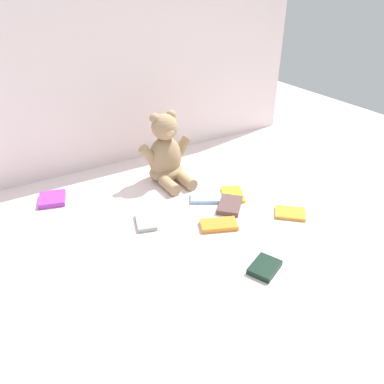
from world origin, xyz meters
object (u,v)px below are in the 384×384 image
Objects in this scene: book_case_2 at (290,213)px; book_case_5 at (52,199)px; book_case_3 at (265,267)px; book_case_7 at (230,205)px; teddy_bear at (166,156)px; book_case_4 at (233,194)px; book_case_0 at (219,225)px; book_case_1 at (206,198)px; book_case_6 at (146,221)px.

book_case_5 is (-0.72, 0.54, 0.00)m from book_case_2.
book_case_3 and book_case_7 have the same top height.
teddy_bear reaches higher than book_case_5.
book_case_3 is (-0.27, -0.18, 0.00)m from book_case_2.
book_case_4 is (0.17, 0.39, -0.00)m from book_case_3.
teddy_bear is 2.30× the size of book_case_7.
book_case_0 is at bearing -25.79° from book_case_3.
book_case_7 is at bearing -18.12° from book_case_5.
book_case_2 is (0.26, -0.47, -0.10)m from teddy_bear.
teddy_bear reaches higher than book_case_1.
teddy_bear reaches higher than book_case_3.
book_case_1 is at bearing 82.18° from book_case_2.
teddy_bear is 0.55m from book_case_2.
book_case_5 is at bearing 66.97° from book_case_0.
book_case_7 is (0.56, -0.38, -0.00)m from book_case_5.
book_case_2 is 0.24m from book_case_4.
book_case_2 is at bearing -81.05° from book_case_3.
book_case_0 is 0.13m from book_case_7.
teddy_bear reaches higher than book_case_7.
book_case_4 is at bearing -59.45° from teddy_bear.
book_case_1 is 0.43m from book_case_3.
book_case_2 and book_case_4 have the same top height.
book_case_0 is 0.65m from book_case_5.
book_case_4 is (0.16, -0.26, -0.10)m from teddy_bear.
teddy_bear reaches higher than book_case_2.
book_case_5 is (-0.62, 0.32, 0.00)m from book_case_4.
book_case_1 and book_case_6 have the same top height.
book_case_7 is (0.05, -0.09, 0.00)m from book_case_1.
book_case_5 reaches higher than book_case_4.
book_case_6 is 0.32m from book_case_7.
book_case_5 is 0.40m from book_case_6.
book_case_7 is at bearing -43.19° from book_case_3.
book_case_1 is 0.27m from book_case_6.
book_case_6 is at bearing -131.73° from teddy_bear.
book_case_5 is (-0.45, 0.72, 0.00)m from book_case_3.
book_case_5 is at bearing 170.65° from teddy_bear.
book_case_1 is 1.11× the size of book_case_5.
book_case_3 is at bearing -158.82° from book_case_0.
book_case_2 is at bearing -178.02° from book_case_7.
book_case_7 reaches higher than book_case_6.
book_case_6 is (0.25, -0.32, -0.00)m from book_case_5.
book_case_6 is (-0.47, 0.22, 0.00)m from book_case_2.
book_case_7 is (0.11, 0.08, 0.00)m from book_case_0.
book_case_3 reaches higher than book_case_4.
book_case_7 is at bearing -30.08° from book_case_0.
book_case_5 is (-0.51, 0.29, 0.00)m from book_case_1.
book_case_5 is at bearing -34.60° from book_case_6.
teddy_bear is at bearing -25.52° from book_case_3.
book_case_1 is 0.11m from book_case_4.
book_case_5 is at bearing 11.36° from book_case_7.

